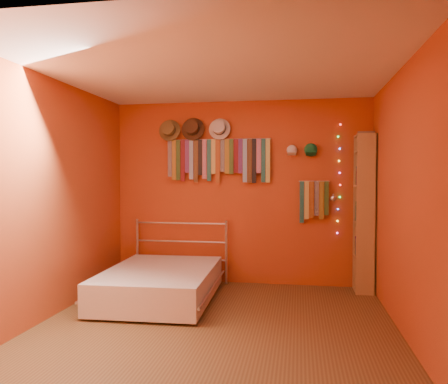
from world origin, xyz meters
The scene contains 16 objects.
ground centered at (0.00, 0.00, 0.00)m, with size 3.50×3.50×0.00m, color brown.
back_wall centered at (0.00, 1.75, 1.25)m, with size 3.50×0.02×2.50m, color #A1341A.
right_wall centered at (1.75, 0.00, 1.25)m, with size 0.02×3.50×2.50m, color #A1341A.
left_wall centered at (-1.75, 0.00, 1.25)m, with size 0.02×3.50×2.50m, color #A1341A.
ceiling centered at (0.00, 0.00, 2.50)m, with size 3.50×3.50×0.02m, color white.
tie_rack centered at (-0.30, 1.69, 1.72)m, with size 1.45×0.03×0.61m.
small_tie_rack centered at (0.99, 1.69, 1.17)m, with size 0.40×0.03×0.56m.
fedora_olive centered at (-0.98, 1.65, 2.12)m, with size 0.31×0.17×0.30m.
fedora_brown centered at (-0.65, 1.65, 2.13)m, with size 0.32×0.17×0.32m.
fedora_white centered at (-0.28, 1.65, 2.13)m, with size 0.30×0.16×0.29m.
cap_white centered at (0.70, 1.70, 1.82)m, with size 0.16×0.20×0.16m.
cap_green centered at (0.95, 1.70, 1.82)m, with size 0.18×0.22×0.18m.
fairy_lights centered at (1.32, 1.71, 1.44)m, with size 0.06×0.02×1.45m.
reading_lamp centered at (1.23, 1.50, 1.19)m, with size 0.08×0.33×0.10m.
bookshelf centered at (1.66, 1.53, 1.02)m, with size 0.25×0.34×2.00m.
bed centered at (-0.82, 0.74, 0.20)m, with size 1.37×1.82×0.87m.
Camera 1 is at (0.80, -4.20, 1.47)m, focal length 35.00 mm.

